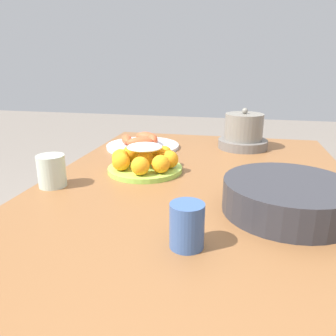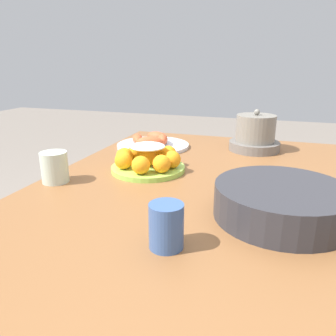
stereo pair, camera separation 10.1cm
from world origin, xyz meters
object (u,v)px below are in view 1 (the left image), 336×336
seafood_platter (142,144)px  warming_pot (243,133)px  dining_table (194,219)px  cake_plate (145,161)px  serving_bowl (288,196)px  cup_near (52,171)px  cup_far (187,226)px

seafood_platter → warming_pot: size_ratio=1.49×
dining_table → seafood_platter: (-0.44, -0.29, 0.11)m
cake_plate → serving_bowl: bearing=61.5°
serving_bowl → cup_near: size_ratio=3.31×
dining_table → cake_plate: size_ratio=5.96×
cake_plate → cup_far: bearing=25.7°
serving_bowl → cup_far: (0.21, -0.21, 0.00)m
serving_bowl → cup_far: size_ratio=3.38×
dining_table → cup_far: 0.33m
cup_near → dining_table: bearing=97.1°
cup_far → dining_table: bearing=-175.5°
cake_plate → warming_pot: (-0.39, 0.32, 0.03)m
cup_near → serving_bowl: bearing=86.6°
serving_bowl → seafood_platter: bearing=-135.4°
serving_bowl → seafood_platter: 0.75m
dining_table → seafood_platter: 0.54m
serving_bowl → seafood_platter: size_ratio=1.01×
cup_far → seafood_platter: bearing=-157.3°
dining_table → cake_plate: bearing=-126.7°
cup_near → warming_pot: warming_pot is taller
cake_plate → seafood_platter: size_ratio=0.81×
seafood_platter → cup_near: bearing=-14.9°
serving_bowl → warming_pot: bearing=-170.3°
serving_bowl → cup_near: cup_near is taller
cup_near → warming_pot: size_ratio=0.46×
dining_table → cup_near: 0.44m
cake_plate → cup_near: size_ratio=2.64×
serving_bowl → warming_pot: size_ratio=1.51×
dining_table → serving_bowl: (0.09, 0.24, 0.13)m
cup_near → warming_pot: bearing=136.5°
dining_table → cake_plate: 0.27m
cake_plate → cup_far: 0.49m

